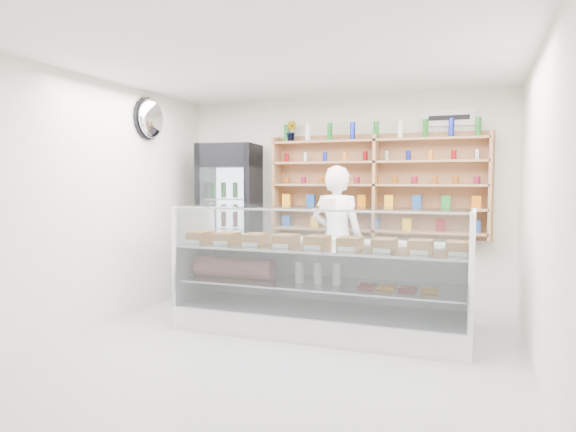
% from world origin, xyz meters
% --- Properties ---
extents(room, '(5.00, 5.00, 5.00)m').
position_xyz_m(room, '(0.00, 0.00, 1.40)').
color(room, '#A9A8AD').
rests_on(room, ground).
extents(display_counter, '(3.16, 0.94, 1.38)m').
position_xyz_m(display_counter, '(0.18, 0.91, 0.37)').
color(display_counter, white).
rests_on(display_counter, floor).
extents(shop_worker, '(0.72, 0.52, 1.85)m').
position_xyz_m(shop_worker, '(0.12, 1.83, 0.92)').
color(shop_worker, white).
rests_on(shop_worker, floor).
extents(drinks_cooler, '(0.88, 0.86, 2.17)m').
position_xyz_m(drinks_cooler, '(-1.52, 2.13, 1.09)').
color(drinks_cooler, black).
rests_on(drinks_cooler, floor).
extents(wall_shelving, '(2.84, 0.28, 1.33)m').
position_xyz_m(wall_shelving, '(0.50, 2.34, 1.59)').
color(wall_shelving, '#A6794E').
rests_on(wall_shelving, back_wall).
extents(potted_plant, '(0.18, 0.16, 0.28)m').
position_xyz_m(potted_plant, '(-0.68, 2.34, 2.34)').
color(potted_plant, '#1E6626').
rests_on(potted_plant, wall_shelving).
extents(security_mirror, '(0.15, 0.50, 0.50)m').
position_xyz_m(security_mirror, '(-2.17, 1.20, 2.45)').
color(security_mirror, silver).
rests_on(security_mirror, left_wall).
extents(wall_sign, '(0.62, 0.03, 0.20)m').
position_xyz_m(wall_sign, '(1.40, 2.47, 2.45)').
color(wall_sign, white).
rests_on(wall_sign, back_wall).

